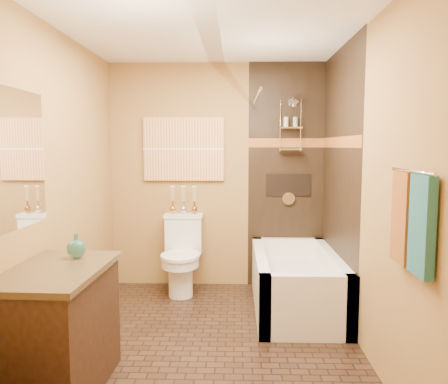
{
  "coord_description": "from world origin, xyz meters",
  "views": [
    {
      "loc": [
        0.21,
        -3.39,
        1.58
      ],
      "look_at": [
        0.11,
        0.4,
        1.18
      ],
      "focal_mm": 35.0,
      "sensor_mm": 36.0,
      "label": 1
    }
  ],
  "objects_px": {
    "toilet": "(182,254)",
    "vanity": "(57,330)",
    "sunset_painting": "(184,149)",
    "bathtub": "(296,287)"
  },
  "relations": [
    {
      "from": "toilet",
      "to": "vanity",
      "type": "distance_m",
      "value": 2.03
    },
    {
      "from": "sunset_painting",
      "to": "toilet",
      "type": "height_order",
      "value": "sunset_painting"
    },
    {
      "from": "sunset_painting",
      "to": "bathtub",
      "type": "height_order",
      "value": "sunset_painting"
    },
    {
      "from": "bathtub",
      "to": "sunset_painting",
      "type": "bearing_deg",
      "value": 148.21
    },
    {
      "from": "toilet",
      "to": "bathtub",
      "type": "bearing_deg",
      "value": -20.24
    },
    {
      "from": "bathtub",
      "to": "toilet",
      "type": "xyz_separation_m",
      "value": [
        -1.17,
        0.45,
        0.2
      ]
    },
    {
      "from": "sunset_painting",
      "to": "vanity",
      "type": "relative_size",
      "value": 0.95
    },
    {
      "from": "sunset_painting",
      "to": "vanity",
      "type": "distance_m",
      "value": 2.56
    },
    {
      "from": "bathtub",
      "to": "vanity",
      "type": "bearing_deg",
      "value": -138.95
    },
    {
      "from": "bathtub",
      "to": "vanity",
      "type": "relative_size",
      "value": 1.58
    }
  ]
}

